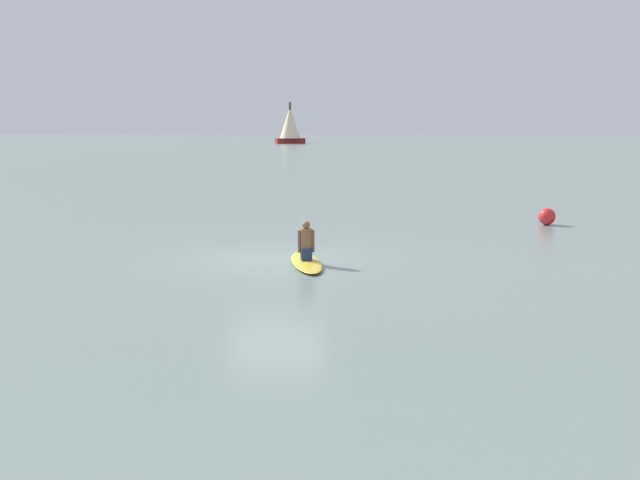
{
  "coord_description": "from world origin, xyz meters",
  "views": [
    {
      "loc": [
        17.06,
        2.37,
        3.49
      ],
      "look_at": [
        0.6,
        1.2,
        0.63
      ],
      "focal_mm": 37.82,
      "sensor_mm": 36.0,
      "label": 1
    }
  ],
  "objects": [
    {
      "name": "ground_plane",
      "position": [
        0.0,
        0.0,
        0.0
      ],
      "size": [
        400.0,
        400.0,
        0.0
      ],
      "primitive_type": "plane",
      "color": "slate"
    },
    {
      "name": "surfboard",
      "position": [
        0.58,
        0.85,
        0.06
      ],
      "size": [
        2.82,
        1.28,
        0.12
      ],
      "primitive_type": "ellipsoid",
      "rotation": [
        0.0,
        0.0,
        0.21
      ],
      "color": "gold",
      "rests_on": "ground"
    },
    {
      "name": "person_paddler",
      "position": [
        0.58,
        0.85,
        0.57
      ],
      "size": [
        0.38,
        0.44,
        0.99
      ],
      "rotation": [
        0.0,
        0.0,
        0.21
      ],
      "color": "navy",
      "rests_on": "surfboard"
    },
    {
      "name": "sailboat_near_right",
      "position": [
        -102.29,
        -11.39,
        3.39
      ],
      "size": [
        4.82,
        5.35,
        7.18
      ],
      "rotation": [
        0.0,
        0.0,
        2.01
      ],
      "color": "maroon",
      "rests_on": "ground"
    },
    {
      "name": "buoy_marker",
      "position": [
        -6.65,
        8.6,
        0.3
      ],
      "size": [
        0.59,
        0.59,
        0.59
      ],
      "primitive_type": "sphere",
      "color": "red",
      "rests_on": "ground"
    }
  ]
}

